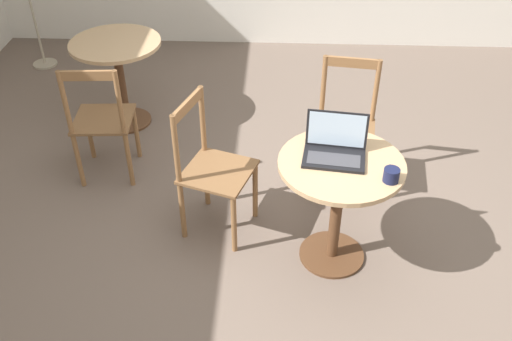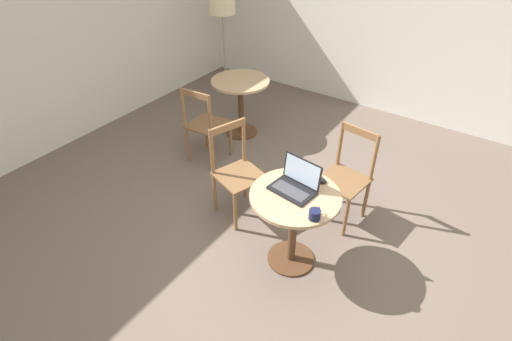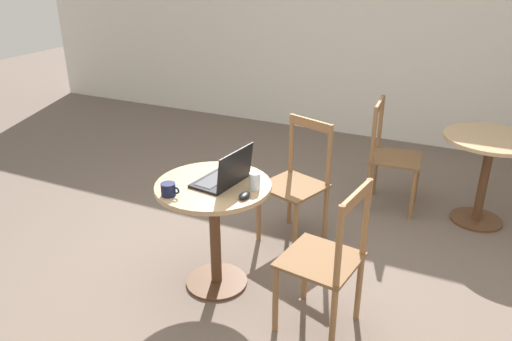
% 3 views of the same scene
% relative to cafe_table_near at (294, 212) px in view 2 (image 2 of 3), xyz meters
% --- Properties ---
extents(ground_plane, '(16.00, 16.00, 0.00)m').
position_rel_cafe_table_near_xyz_m(ground_plane, '(0.06, 0.20, -0.57)').
color(ground_plane, '#66564C').
extents(wall_back, '(9.40, 0.06, 2.70)m').
position_rel_cafe_table_near_xyz_m(wall_back, '(0.06, 3.43, 0.78)').
color(wall_back, silver).
rests_on(wall_back, ground_plane).
extents(wall_side, '(0.06, 9.40, 2.70)m').
position_rel_cafe_table_near_xyz_m(wall_side, '(3.29, 0.20, 0.78)').
color(wall_side, silver).
rests_on(wall_side, ground_plane).
extents(cafe_table_near, '(0.74, 0.74, 0.76)m').
position_rel_cafe_table_near_xyz_m(cafe_table_near, '(0.00, 0.00, 0.00)').
color(cafe_table_near, '#51331E').
rests_on(cafe_table_near, ground_plane).
extents(cafe_table_mid, '(0.74, 0.74, 0.76)m').
position_rel_cafe_table_near_xyz_m(cafe_table_mid, '(1.57, 1.70, 0.00)').
color(cafe_table_mid, '#51331E').
rests_on(cafe_table_mid, ground_plane).
extents(chair_near_right, '(0.47, 0.47, 0.96)m').
position_rel_cafe_table_near_xyz_m(chair_near_right, '(0.80, -0.11, -0.10)').
color(chair_near_right, brown).
rests_on(chair_near_right, ground_plane).
extents(chair_near_back, '(0.53, 0.53, 0.96)m').
position_rel_cafe_table_near_xyz_m(chair_near_back, '(0.27, 0.79, -0.10)').
color(chair_near_back, brown).
rests_on(chair_near_back, ground_plane).
extents(chair_mid_left, '(0.45, 0.45, 0.96)m').
position_rel_cafe_table_near_xyz_m(chair_mid_left, '(0.81, 1.65, -0.10)').
color(chair_mid_left, brown).
rests_on(chair_mid_left, ground_plane).
extents(floor_lamp, '(0.40, 0.40, 1.47)m').
position_rel_cafe_table_near_xyz_m(floor_lamp, '(2.62, 2.80, 0.70)').
color(floor_lamp, '#9E937F').
rests_on(floor_lamp, ground_plane).
extents(laptop, '(0.30, 0.39, 0.24)m').
position_rel_cafe_table_near_xyz_m(laptop, '(0.06, 0.04, 0.23)').
color(laptop, black).
rests_on(laptop, cafe_table_near).
extents(mouse, '(0.06, 0.10, 0.03)m').
position_rel_cafe_table_near_xyz_m(mouse, '(0.27, -0.09, 0.20)').
color(mouse, black).
rests_on(mouse, cafe_table_near).
extents(mug, '(0.12, 0.09, 0.08)m').
position_rel_cafe_table_near_xyz_m(mug, '(-0.16, -0.25, 0.22)').
color(mug, '#141938').
rests_on(mug, cafe_table_near).
extents(drinking_glass, '(0.07, 0.07, 0.11)m').
position_rel_cafe_table_near_xyz_m(drinking_glass, '(0.27, 0.04, 0.24)').
color(drinking_glass, silver).
rests_on(drinking_glass, cafe_table_near).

